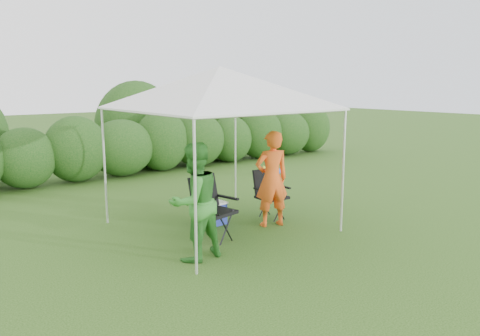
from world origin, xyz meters
TOP-DOWN VIEW (x-y plane):
  - ground at (0.00, 0.00)m, footprint 70.00×70.00m
  - hedge at (0.11, 6.00)m, footprint 17.87×1.53m
  - canopy at (0.00, 0.50)m, footprint 3.10×3.10m
  - chair_right at (1.10, 0.43)m, footprint 0.59×0.54m
  - chair_left at (-0.50, 0.09)m, footprint 0.74×0.69m
  - man at (0.77, 0.01)m, footprint 0.72×0.58m
  - woman at (-1.21, -0.52)m, footprint 0.90×0.74m
  - cooler at (-0.05, 0.72)m, footprint 0.52×0.39m
  - bottle at (0.01, 0.68)m, footprint 0.06×0.06m
  - lawn_toy at (3.80, 3.51)m, footprint 0.59×0.49m

SIDE VIEW (x-z plane):
  - ground at x=0.00m, z-range 0.00..0.00m
  - lawn_toy at x=3.80m, z-range -0.01..0.29m
  - cooler at x=-0.05m, z-range 0.00..0.42m
  - chair_right at x=1.10m, z-range 0.06..0.99m
  - bottle at x=0.01m, z-range 0.42..0.66m
  - chair_left at x=-0.50m, z-range 0.07..1.12m
  - hedge at x=0.11m, z-range -0.07..1.73m
  - man at x=0.77m, z-range 0.00..1.72m
  - woman at x=-1.21m, z-range 0.00..1.73m
  - canopy at x=0.00m, z-range 1.05..3.88m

